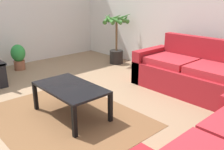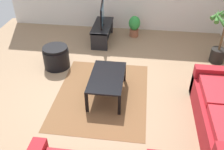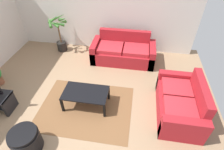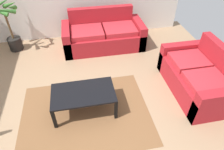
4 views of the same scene
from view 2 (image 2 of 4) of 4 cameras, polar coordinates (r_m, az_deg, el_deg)
The scene contains 8 objects.
ground_plane at distance 4.92m, azimuth -3.66°, elevation -3.46°, with size 6.60×6.60×0.00m, color #937556.
tv_stand at distance 6.60m, azimuth -2.19°, elevation 10.15°, with size 1.10×0.45×0.45m.
tv at distance 6.43m, azimuth -2.25°, elevation 13.70°, with size 0.88×0.14×0.54m.
coffee_table at distance 4.57m, azimuth -1.13°, elevation -0.80°, with size 1.05×0.61×0.43m.
area_rug at distance 4.81m, azimuth -2.27°, elevation -4.33°, with size 2.20×1.70×0.01m, color brown.
potted_palm at distance 6.01m, azimuth 23.81°, elevation 7.78°, with size 0.70×0.73×1.22m.
potted_plant_small at distance 6.86m, azimuth 5.11°, elevation 11.19°, with size 0.31×0.31×0.57m.
ottoman at distance 5.62m, azimuth -12.58°, elevation 4.01°, with size 0.56×0.56×0.48m.
Camera 2 is at (3.79, 0.81, 3.03)m, focal length 40.17 mm.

